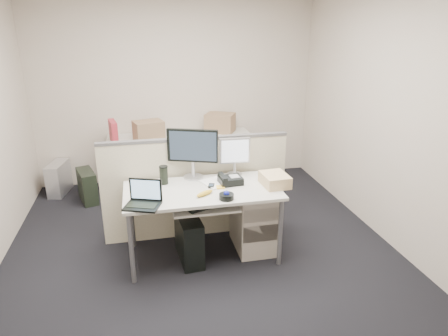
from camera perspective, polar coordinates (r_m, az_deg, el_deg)
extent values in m
cube|color=black|center=(4.22, -2.94, -12.25)|extent=(4.00, 4.50, 0.01)
cube|color=#BEB2A4|center=(5.87, -6.84, 11.13)|extent=(4.00, 0.02, 2.70)
cube|color=#BEB2A4|center=(1.65, 9.39, -13.30)|extent=(4.00, 0.02, 2.70)
cube|color=#BEB2A4|center=(4.44, 23.29, 6.74)|extent=(0.02, 4.50, 2.70)
cube|color=beige|center=(3.88, -3.13, -3.25)|extent=(1.50, 0.75, 0.03)
cylinder|color=slate|center=(3.73, -13.08, -11.18)|extent=(0.04, 0.04, 0.70)
cylinder|color=slate|center=(4.30, -13.06, -6.74)|extent=(0.04, 0.04, 0.70)
cylinder|color=slate|center=(3.93, 8.02, -9.10)|extent=(0.04, 0.04, 0.70)
cylinder|color=slate|center=(4.47, 5.20, -5.16)|extent=(0.04, 0.04, 0.70)
cube|color=beige|center=(3.76, -2.66, -5.64)|extent=(0.62, 0.32, 0.02)
cube|color=#AAA295|center=(4.21, 4.33, -7.23)|extent=(0.40, 0.55, 0.65)
cube|color=beige|center=(4.35, -4.03, -2.96)|extent=(2.00, 0.06, 1.10)
cube|color=#AAA295|center=(5.80, -6.13, 0.95)|extent=(2.00, 0.60, 0.72)
cube|color=black|center=(4.08, -4.49, 2.02)|extent=(0.56, 0.37, 0.52)
cube|color=#B7B7BC|center=(4.18, 1.53, 1.60)|extent=(0.33, 0.18, 0.40)
cube|color=black|center=(3.54, -11.69, -3.84)|extent=(0.36, 0.31, 0.22)
cylinder|color=black|center=(3.65, 0.36, -4.10)|extent=(0.16, 0.16, 0.05)
cube|color=black|center=(3.99, 0.93, -1.78)|extent=(0.24, 0.20, 0.07)
cube|color=white|center=(4.01, -1.30, -2.13)|extent=(0.31, 0.34, 0.01)
cube|color=yellow|center=(3.91, -0.53, -2.75)|extent=(0.09, 0.09, 0.01)
cylinder|color=black|center=(4.02, -8.60, -1.07)|extent=(0.10, 0.10, 0.18)
ellipsoid|color=gold|center=(3.73, -2.77, -3.62)|extent=(0.19, 0.15, 0.04)
cube|color=black|center=(3.94, -1.82, -2.55)|extent=(0.08, 0.12, 0.01)
cube|color=#CEB682|center=(3.98, 7.26, -1.68)|extent=(0.26, 0.32, 0.12)
cube|color=black|center=(3.79, -2.02, -4.98)|extent=(0.53, 0.36, 0.03)
cube|color=black|center=(4.04, -5.02, -9.96)|extent=(0.24, 0.52, 0.47)
cube|color=black|center=(5.59, -18.94, -2.44)|extent=(0.30, 0.49, 0.42)
cube|color=#B7B7BC|center=(5.99, -22.52, -1.35)|extent=(0.28, 0.50, 0.44)
cube|color=#89644E|center=(5.51, -10.70, 5.16)|extent=(0.44, 0.37, 0.28)
cube|color=#89644E|center=(5.86, -0.57, 6.40)|extent=(0.50, 0.46, 0.29)
cube|color=#A12733|center=(5.54, -15.52, 4.96)|extent=(0.14, 0.34, 0.31)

